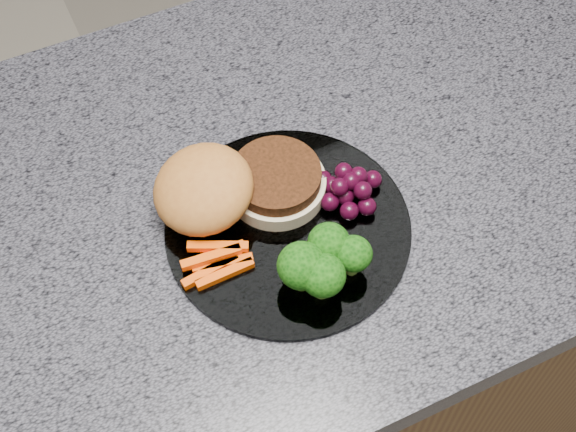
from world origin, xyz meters
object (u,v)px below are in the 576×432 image
object	(u,v)px
burger	(230,189)
grape_bunch	(349,188)
island_cabinet	(259,357)
plate	(288,228)

from	to	relation	value
burger	grape_bunch	bearing A→B (deg)	-27.19
island_cabinet	plate	xyz separation A→B (m)	(0.02, -0.07, 0.47)
island_cabinet	grape_bunch	world-z (taller)	grape_bunch
island_cabinet	plate	distance (m)	0.48
island_cabinet	burger	size ratio (longest dim) A/B	6.19
burger	grape_bunch	world-z (taller)	burger
plate	burger	world-z (taller)	burger
plate	burger	bearing A→B (deg)	127.85
plate	grape_bunch	xyz separation A→B (m)	(0.08, 0.01, 0.02)
island_cabinet	grape_bunch	bearing A→B (deg)	-33.89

